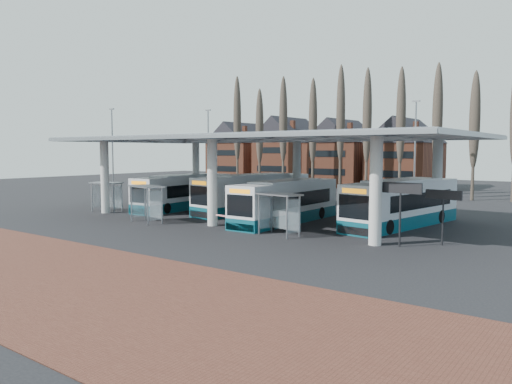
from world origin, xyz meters
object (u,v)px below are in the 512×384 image
Objects in this scene: bus_2 at (287,202)px; shelter_1 at (148,196)px; bus_3 at (403,204)px; bus_0 at (185,193)px; shelter_0 at (108,190)px; bus_1 at (254,194)px; shelter_2 at (281,205)px.

shelter_1 is at bearing -143.68° from bus_2.
bus_2 is 8.14m from bus_3.
bus_0 is 3.82× the size of shelter_0.
bus_2 reaches higher than bus_0.
bus_2 is 16.47m from shelter_0.
bus_1 is 12.99m from bus_3.
bus_2 is at bearing -0.96° from shelter_0.
shelter_1 is (-8.07, -6.11, 0.50)m from bus_2.
shelter_2 is (18.85, -1.33, 0.07)m from shelter_0.
bus_1 is at bearing 148.15° from bus_2.
shelter_0 is at bearing -138.25° from bus_1.
bus_1 reaches higher than bus_2.
bus_0 is 12.20m from bus_2.
bus_2 is 10.13m from shelter_1.
bus_3 is 24.52m from shelter_0.
bus_2 reaches higher than shelter_0.
shelter_0 is 0.94× the size of shelter_1.
bus_3 reaches higher than bus_0.
bus_0 is 19.65m from bus_3.
bus_0 is at bearing -157.60° from bus_1.
shelter_0 is 18.89m from shelter_2.
bus_1 is 1.07× the size of bus_2.
bus_3 is 3.80× the size of shelter_1.
bus_0 is 0.94× the size of bus_3.
bus_3 reaches higher than bus_1.
bus_0 is 3.58× the size of shelter_1.
bus_1 is 12.65m from shelter_0.
bus_1 is 3.96× the size of shelter_2.
bus_0 is 6.64m from shelter_0.
bus_3 is 3.99× the size of shelter_2.
bus_0 is at bearing -166.93° from bus_3.
bus_1 is at bearing 145.05° from shelter_2.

